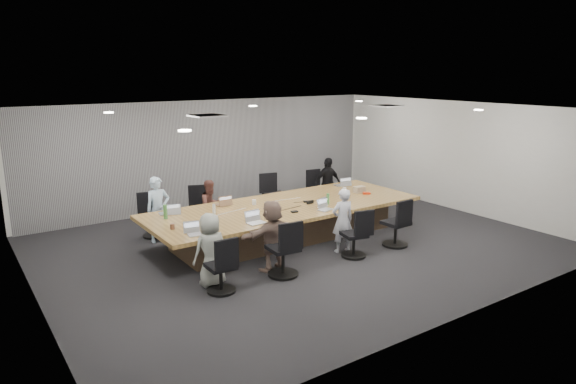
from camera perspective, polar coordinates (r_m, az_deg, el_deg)
floor at (r=10.82m, az=1.20°, el=-5.83°), size 10.00×8.00×0.00m
ceiling at (r=10.24m, az=1.28°, el=9.13°), size 10.00×8.00×0.00m
wall_back at (r=13.83m, az=-8.49°, el=4.28°), size 10.00×0.00×2.80m
wall_front at (r=7.66m, az=19.01°, el=-3.78°), size 10.00×0.00×2.80m
wall_left at (r=8.62m, az=-26.90°, el=-2.62°), size 0.00×8.00×2.80m
wall_right at (r=13.91m, az=18.26°, el=3.80°), size 0.00×8.00×2.80m
curtain at (r=13.76m, az=-8.34°, el=4.24°), size 9.80×0.04×2.80m
conference_table at (r=11.08m, az=-0.29°, el=-3.16°), size 6.00×2.20×0.74m
chair_0 at (r=11.55m, az=-14.75°, el=-3.07°), size 0.61×0.61×0.75m
chair_1 at (r=11.99m, az=-9.26°, el=-2.16°), size 0.65×0.65×0.76m
chair_2 at (r=12.88m, az=-1.51°, el=-0.66°), size 0.69×0.69×0.86m
chair_3 at (r=13.69m, az=3.45°, el=-0.06°), size 0.58×0.58×0.75m
chair_4 at (r=8.54m, az=-7.49°, el=-8.64°), size 0.52×0.52×0.75m
chair_5 at (r=9.10m, az=-0.57°, el=-6.76°), size 0.63×0.63×0.86m
chair_6 at (r=10.08m, az=7.34°, el=-5.12°), size 0.62×0.62×0.76m
chair_7 at (r=10.84m, az=11.88°, el=-3.79°), size 0.58×0.58×0.82m
person_0 at (r=11.15m, az=-14.23°, el=-1.90°), size 0.52×0.35×1.40m
laptop_0 at (r=10.64m, az=-13.21°, el=-2.30°), size 0.38×0.30×0.02m
person_1 at (r=11.63m, az=-8.56°, el=-1.54°), size 0.65×0.55×1.18m
laptop_1 at (r=11.11m, az=-7.34°, el=-1.37°), size 0.31×0.22×0.02m
person_3 at (r=13.35m, az=4.39°, el=0.93°), size 0.82×0.37×1.37m
laptop_3 at (r=12.93m, az=5.92°, el=0.77°), size 0.34×0.25×0.02m
person_4 at (r=8.74m, az=-8.59°, el=-6.35°), size 0.64×0.44×1.26m
laptop_4 at (r=9.18m, az=-10.13°, el=-4.67°), size 0.32×0.24×0.02m
person_5 at (r=9.30m, az=-1.78°, el=-4.83°), size 1.26×0.57×1.31m
laptop_5 at (r=9.72m, az=-3.54°, el=-3.46°), size 0.35×0.25×0.02m
person_6 at (r=10.25m, az=6.08°, el=-3.17°), size 0.52×0.39×1.30m
laptop_6 at (r=10.63m, az=4.18°, el=-1.98°), size 0.33×0.26×0.02m
bottle_green_left at (r=10.24m, az=-13.47°, el=-2.16°), size 0.09×0.09×0.28m
bottle_green_right at (r=11.07m, az=4.45°, el=-0.77°), size 0.08×0.08×0.24m
bottle_clear at (r=10.45m, az=-8.23°, el=-1.86°), size 0.07×0.07×0.19m
cup_white_far at (r=11.04m, az=-3.79°, el=-1.14°), size 0.10×0.10×0.11m
cup_white_near at (r=12.22m, az=6.30°, el=0.24°), size 0.10×0.10×0.11m
mug_brown at (r=9.58m, az=-12.73°, el=-3.75°), size 0.09×0.09×0.10m
mic_left at (r=10.45m, az=0.72°, el=-2.19°), size 0.15×0.11×0.03m
mic_right at (r=11.25m, az=2.09°, el=-1.06°), size 0.16×0.14×0.03m
stapler at (r=11.11m, az=2.47°, el=-1.14°), size 0.18×0.07×0.07m
canvas_bag at (r=12.24m, az=7.93°, el=0.29°), size 0.27×0.16×0.14m
snack_packet at (r=12.11m, az=8.73°, el=-0.13°), size 0.21×0.19×0.04m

